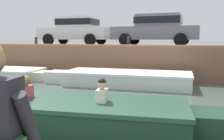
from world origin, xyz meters
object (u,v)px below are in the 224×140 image
boat_moored_central_white (121,78)px  mooring_bollard_mid (128,41)px  mooring_bollard_west (36,41)px  motorboat_passing (79,114)px  car_left_inner_grey (156,29)px  car_leftmost_white (76,30)px

boat_moored_central_white → mooring_bollard_mid: mooring_bollard_mid is taller
mooring_bollard_west → mooring_bollard_mid: 4.97m
motorboat_passing → mooring_bollard_mid: (-0.65, 6.61, 1.44)m
boat_moored_central_white → car_left_inner_grey: (0.89, 3.34, 2.07)m
boat_moored_central_white → car_left_inner_grey: bearing=75.1°
boat_moored_central_white → motorboat_passing: 4.85m
boat_moored_central_white → mooring_bollard_mid: size_ratio=13.36×
car_leftmost_white → mooring_bollard_mid: (3.40, -1.56, -0.61)m
boat_moored_central_white → mooring_bollard_mid: (-0.16, 1.78, 1.46)m
car_leftmost_white → mooring_bollard_west: 2.29m
boat_moored_central_white → motorboat_passing: size_ratio=0.98×
car_leftmost_white → mooring_bollard_mid: 3.79m
motorboat_passing → mooring_bollard_west: mooring_bollard_west is taller
boat_moored_central_white → mooring_bollard_west: size_ratio=13.36×
car_left_inner_grey → mooring_bollard_mid: 1.97m
motorboat_passing → boat_moored_central_white: bearing=95.8°
mooring_bollard_mid → car_leftmost_white: bearing=155.4°
motorboat_passing → mooring_bollard_mid: 6.80m
car_leftmost_white → car_left_inner_grey: size_ratio=0.92×
mooring_bollard_west → motorboat_passing: bearing=-49.6°
motorboat_passing → car_leftmost_white: (-4.05, 8.17, 2.05)m
motorboat_passing → mooring_bollard_west: (-5.62, 6.61, 1.44)m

